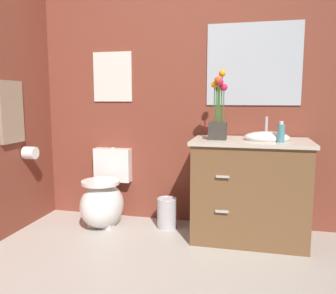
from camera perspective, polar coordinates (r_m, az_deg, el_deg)
name	(u,v)px	position (r m, az deg, el deg)	size (l,w,h in m)	color
wall_back	(197,88)	(3.24, 4.80, 9.49)	(4.00, 0.05, 2.50)	brown
toilet	(104,199)	(3.31, -10.36, -8.29)	(0.38, 0.59, 0.69)	white
vanity_cabinet	(250,188)	(2.97, 13.17, -6.58)	(0.94, 0.56, 1.01)	brown
flower_vase	(218,116)	(2.86, 8.16, 5.07)	(0.14, 0.14, 0.56)	#38332D
soap_bottle	(281,133)	(2.77, 17.89, 2.19)	(0.05, 0.05, 0.16)	teal
trash_bin	(167,213)	(3.22, -0.15, -10.62)	(0.18, 0.18, 0.27)	#B7B7BC
wall_poster	(112,77)	(3.43, -9.01, 11.19)	(0.38, 0.01, 0.46)	silver
wall_mirror	(254,64)	(3.19, 13.74, 12.92)	(0.80, 0.01, 0.70)	#B2BCC6
hanging_towel	(11,112)	(3.22, -24.10, 5.20)	(0.03, 0.28, 0.52)	gray
toilet_paper_roll	(30,153)	(3.34, -21.48, -0.89)	(0.11, 0.11, 0.11)	white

